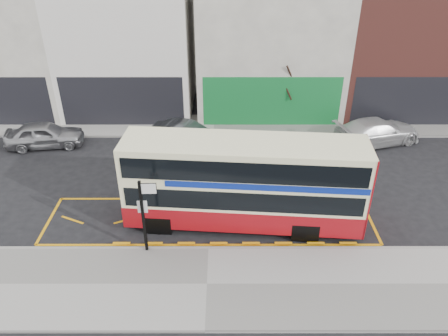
{
  "coord_description": "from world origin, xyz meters",
  "views": [
    {
      "loc": [
        0.6,
        -13.55,
        11.71
      ],
      "look_at": [
        0.62,
        2.0,
        2.4
      ],
      "focal_mm": 35.0,
      "sensor_mm": 36.0,
      "label": 1
    }
  ],
  "objects_px": {
    "car_grey": "(187,136)",
    "bus_stop_post": "(144,210)",
    "car_silver": "(45,135)",
    "car_white": "(377,131)",
    "street_tree_right": "(288,70)",
    "double_decker_bus": "(244,182)"
  },
  "relations": [
    {
      "from": "car_grey",
      "to": "bus_stop_post",
      "type": "bearing_deg",
      "value": -168.59
    },
    {
      "from": "bus_stop_post",
      "to": "car_silver",
      "type": "xyz_separation_m",
      "value": [
        -7.13,
        8.93,
        -1.33
      ]
    },
    {
      "from": "car_silver",
      "to": "bus_stop_post",
      "type": "bearing_deg",
      "value": -149.61
    },
    {
      "from": "car_white",
      "to": "street_tree_right",
      "type": "xyz_separation_m",
      "value": [
        -4.93,
        2.82,
        2.68
      ]
    },
    {
      "from": "bus_stop_post",
      "to": "car_silver",
      "type": "distance_m",
      "value": 11.51
    },
    {
      "from": "double_decker_bus",
      "to": "car_grey",
      "type": "height_order",
      "value": "double_decker_bus"
    },
    {
      "from": "car_grey",
      "to": "street_tree_right",
      "type": "height_order",
      "value": "street_tree_right"
    },
    {
      "from": "car_grey",
      "to": "car_silver",
      "type": "bearing_deg",
      "value": 105.85
    },
    {
      "from": "car_white",
      "to": "street_tree_right",
      "type": "bearing_deg",
      "value": 42.49
    },
    {
      "from": "double_decker_bus",
      "to": "car_silver",
      "type": "relative_size",
      "value": 2.35
    },
    {
      "from": "bus_stop_post",
      "to": "car_white",
      "type": "xyz_separation_m",
      "value": [
        11.71,
        9.31,
        -1.32
      ]
    },
    {
      "from": "bus_stop_post",
      "to": "car_white",
      "type": "relative_size",
      "value": 0.63
    },
    {
      "from": "car_grey",
      "to": "double_decker_bus",
      "type": "bearing_deg",
      "value": -139.7
    },
    {
      "from": "double_decker_bus",
      "to": "car_white",
      "type": "relative_size",
      "value": 1.96
    },
    {
      "from": "double_decker_bus",
      "to": "street_tree_right",
      "type": "bearing_deg",
      "value": 78.4
    },
    {
      "from": "double_decker_bus",
      "to": "car_grey",
      "type": "bearing_deg",
      "value": 117.68
    },
    {
      "from": "bus_stop_post",
      "to": "car_grey",
      "type": "distance_m",
      "value": 8.88
    },
    {
      "from": "double_decker_bus",
      "to": "bus_stop_post",
      "type": "distance_m",
      "value": 4.25
    },
    {
      "from": "double_decker_bus",
      "to": "car_silver",
      "type": "height_order",
      "value": "double_decker_bus"
    },
    {
      "from": "double_decker_bus",
      "to": "car_white",
      "type": "height_order",
      "value": "double_decker_bus"
    },
    {
      "from": "street_tree_right",
      "to": "car_grey",
      "type": "bearing_deg",
      "value": -149.98
    },
    {
      "from": "double_decker_bus",
      "to": "car_grey",
      "type": "xyz_separation_m",
      "value": [
        -2.9,
        6.83,
        -1.33
      ]
    }
  ]
}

